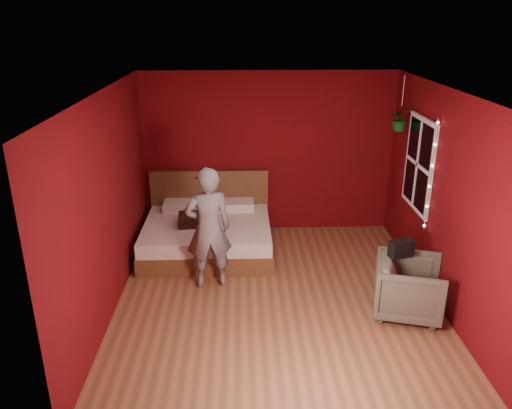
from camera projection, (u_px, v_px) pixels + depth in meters
name	position (u px, v px, depth m)	size (l,w,h in m)	color
floor	(276.00, 299.00, 6.36)	(4.50, 4.50, 0.00)	brown
room_walls	(279.00, 173.00, 5.76)	(4.04, 4.54, 2.62)	#610A0D
window	(419.00, 164.00, 6.72)	(0.05, 0.97, 1.27)	white
fairy_lights	(431.00, 176.00, 6.23)	(0.04, 0.04, 1.45)	silver
bed	(208.00, 232.00, 7.61)	(1.90, 1.62, 1.05)	brown
person	(208.00, 228.00, 6.40)	(0.60, 0.39, 1.64)	slate
armchair	(409.00, 287.00, 5.93)	(0.76, 0.78, 0.71)	#585445
handbag	(401.00, 249.00, 5.87)	(0.28, 0.14, 0.20)	black
throw_pillow	(192.00, 220.00, 7.38)	(0.40, 0.40, 0.14)	black
hanging_plant	(400.00, 118.00, 7.10)	(0.39, 0.36, 0.78)	silver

